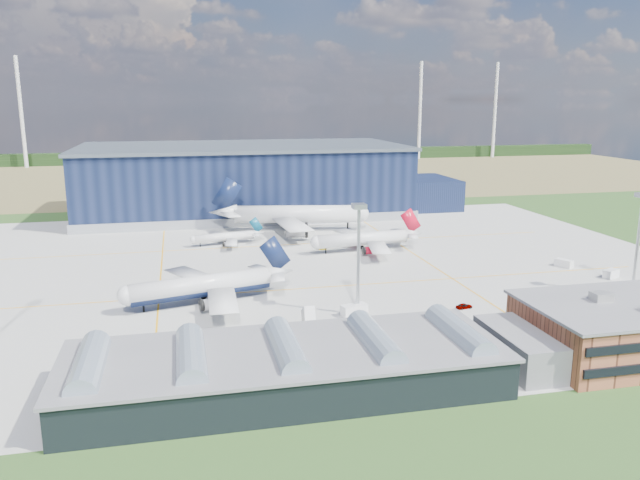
{
  "coord_description": "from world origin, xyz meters",
  "views": [
    {
      "loc": [
        -24.5,
        -146.42,
        43.03
      ],
      "look_at": [
        11.61,
        11.76,
        6.41
      ],
      "focal_mm": 35.0,
      "sensor_mm": 36.0,
      "label": 1
    }
  ],
  "objects_px": {
    "gse_van_a": "(354,310)",
    "gse_cart_b": "(298,231)",
    "airliner_red": "(362,232)",
    "gse_van_c": "(611,274)",
    "light_mast_east": "(640,227)",
    "hangar": "(250,182)",
    "airliner_navy": "(201,275)",
    "airliner_widebody": "(298,205)",
    "light_mast_center": "(359,241)",
    "car_b": "(261,356)",
    "gse_tug_c": "(322,247)",
    "gse_tug_b": "(456,333)",
    "gse_cart_a": "(397,242)",
    "gse_tug_a": "(268,333)",
    "airstair": "(308,322)",
    "gse_van_b": "(564,263)",
    "airliner_regional": "(224,233)",
    "car_a": "(464,306)"
  },
  "relations": [
    {
      "from": "hangar",
      "to": "car_a",
      "type": "height_order",
      "value": "hangar"
    },
    {
      "from": "light_mast_east",
      "to": "gse_tug_c",
      "type": "height_order",
      "value": "light_mast_east"
    },
    {
      "from": "airliner_regional",
      "to": "airliner_red",
      "type": "bearing_deg",
      "value": 145.49
    },
    {
      "from": "light_mast_center",
      "to": "car_b",
      "type": "height_order",
      "value": "light_mast_center"
    },
    {
      "from": "airliner_red",
      "to": "airliner_widebody",
      "type": "relative_size",
      "value": 0.66
    },
    {
      "from": "gse_van_a",
      "to": "gse_van_b",
      "type": "relative_size",
      "value": 1.2
    },
    {
      "from": "airliner_widebody",
      "to": "gse_van_a",
      "type": "distance_m",
      "value": 85.93
    },
    {
      "from": "airliner_widebody",
      "to": "car_b",
      "type": "distance_m",
      "value": 106.57
    },
    {
      "from": "light_mast_center",
      "to": "gse_cart_a",
      "type": "height_order",
      "value": "light_mast_center"
    },
    {
      "from": "airstair",
      "to": "car_b",
      "type": "height_order",
      "value": "airstair"
    },
    {
      "from": "airliner_regional",
      "to": "airstair",
      "type": "bearing_deg",
      "value": 87.57
    },
    {
      "from": "car_b",
      "to": "gse_van_b",
      "type": "bearing_deg",
      "value": -47.93
    },
    {
      "from": "hangar",
      "to": "gse_tug_c",
      "type": "bearing_deg",
      "value": -79.03
    },
    {
      "from": "gse_cart_b",
      "to": "airstair",
      "type": "bearing_deg",
      "value": -160.61
    },
    {
      "from": "airliner_red",
      "to": "airliner_navy",
      "type": "bearing_deg",
      "value": 33.09
    },
    {
      "from": "airliner_red",
      "to": "gse_van_c",
      "type": "bearing_deg",
      "value": 136.82
    },
    {
      "from": "light_mast_east",
      "to": "airliner_regional",
      "type": "distance_m",
      "value": 111.77
    },
    {
      "from": "airliner_navy",
      "to": "gse_tug_c",
      "type": "distance_m",
      "value": 57.06
    },
    {
      "from": "gse_tug_a",
      "to": "gse_van_b",
      "type": "height_order",
      "value": "gse_van_b"
    },
    {
      "from": "airliner_regional",
      "to": "gse_van_b",
      "type": "relative_size",
      "value": 5.21
    },
    {
      "from": "airliner_navy",
      "to": "airliner_widebody",
      "type": "xyz_separation_m",
      "value": [
        34.73,
        70.89,
        2.28
      ]
    },
    {
      "from": "hangar",
      "to": "gse_van_c",
      "type": "xyz_separation_m",
      "value": [
        75.69,
        -112.85,
        -10.55
      ]
    },
    {
      "from": "gse_cart_b",
      "to": "car_a",
      "type": "bearing_deg",
      "value": -137.41
    },
    {
      "from": "airstair",
      "to": "hangar",
      "type": "bearing_deg",
      "value": 91.49
    },
    {
      "from": "gse_tug_c",
      "to": "airliner_red",
      "type": "bearing_deg",
      "value": -9.29
    },
    {
      "from": "gse_van_b",
      "to": "airstair",
      "type": "bearing_deg",
      "value": 174.03
    },
    {
      "from": "gse_van_a",
      "to": "gse_cart_b",
      "type": "bearing_deg",
      "value": -18.75
    },
    {
      "from": "gse_van_a",
      "to": "gse_van_c",
      "type": "bearing_deg",
      "value": -95.74
    },
    {
      "from": "gse_cart_a",
      "to": "airliner_red",
      "type": "bearing_deg",
      "value": -133.49
    },
    {
      "from": "airstair",
      "to": "car_a",
      "type": "distance_m",
      "value": 34.81
    },
    {
      "from": "light_mast_center",
      "to": "car_b",
      "type": "relative_size",
      "value": 5.96
    },
    {
      "from": "light_mast_east",
      "to": "airliner_regional",
      "type": "bearing_deg",
      "value": 141.45
    },
    {
      "from": "gse_tug_a",
      "to": "hangar",
      "type": "bearing_deg",
      "value": 86.29
    },
    {
      "from": "light_mast_center",
      "to": "gse_tug_b",
      "type": "xyz_separation_m",
      "value": [
        14.58,
        -15.62,
        -14.77
      ]
    },
    {
      "from": "light_mast_center",
      "to": "gse_cart_a",
      "type": "xyz_separation_m",
      "value": [
        29.38,
        58.14,
        -14.7
      ]
    },
    {
      "from": "car_b",
      "to": "airliner_red",
      "type": "bearing_deg",
      "value": -12.79
    },
    {
      "from": "airliner_regional",
      "to": "car_b",
      "type": "relative_size",
      "value": 6.03
    },
    {
      "from": "gse_tug_a",
      "to": "gse_cart_b",
      "type": "height_order",
      "value": "gse_cart_b"
    },
    {
      "from": "light_mast_east",
      "to": "hangar",
      "type": "bearing_deg",
      "value": 120.05
    },
    {
      "from": "hangar",
      "to": "gse_van_b",
      "type": "bearing_deg",
      "value": -55.13
    },
    {
      "from": "hangar",
      "to": "airliner_regional",
      "type": "xyz_separation_m",
      "value": [
        -14.75,
        -55.52,
        -7.82
      ]
    },
    {
      "from": "airliner_widebody",
      "to": "gse_tug_a",
      "type": "distance_m",
      "value": 96.03
    },
    {
      "from": "airliner_widebody",
      "to": "gse_van_c",
      "type": "relative_size",
      "value": 12.06
    },
    {
      "from": "airliner_navy",
      "to": "car_a",
      "type": "distance_m",
      "value": 56.26
    },
    {
      "from": "gse_tug_b",
      "to": "car_b",
      "type": "xyz_separation_m",
      "value": [
        -36.83,
        -2.38,
        -0.03
      ]
    },
    {
      "from": "gse_van_a",
      "to": "car_a",
      "type": "xyz_separation_m",
      "value": [
        23.77,
        -1.09,
        -0.56
      ]
    },
    {
      "from": "light_mast_center",
      "to": "airliner_red",
      "type": "height_order",
      "value": "light_mast_center"
    },
    {
      "from": "airliner_regional",
      "to": "gse_van_b",
      "type": "distance_m",
      "value": 96.71
    },
    {
      "from": "airliner_navy",
      "to": "car_b",
      "type": "xyz_separation_m",
      "value": [
        8.59,
        -32.11,
        -5.8
      ]
    },
    {
      "from": "light_mast_east",
      "to": "airliner_red",
      "type": "distance_m",
      "value": 71.85
    }
  ]
}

